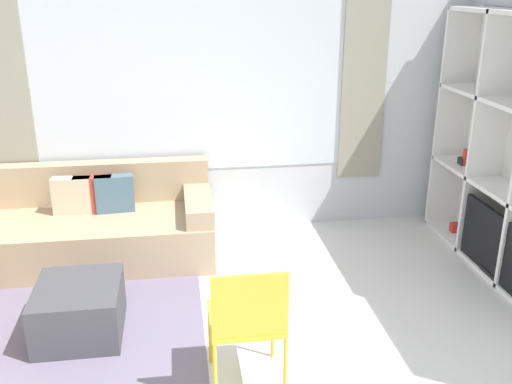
{
  "coord_description": "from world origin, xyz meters",
  "views": [
    {
      "loc": [
        -0.17,
        -2.53,
        2.37
      ],
      "look_at": [
        0.43,
        1.59,
        0.85
      ],
      "focal_mm": 40.0,
      "sensor_mm": 36.0,
      "label": 1
    }
  ],
  "objects": [
    {
      "name": "ottoman",
      "position": [
        -0.91,
        1.12,
        0.19
      ],
      "size": [
        0.59,
        0.65,
        0.39
      ],
      "color": "#47474C",
      "rests_on": "ground_plane"
    },
    {
      "name": "area_rug",
      "position": [
        -1.38,
        1.39,
        0.01
      ],
      "size": [
        2.69,
        2.31,
        0.01
      ],
      "primitive_type": "cube",
      "color": "slate",
      "rests_on": "ground_plane"
    },
    {
      "name": "couch_main",
      "position": [
        -0.97,
        2.4,
        0.29
      ],
      "size": [
        2.17,
        0.97,
        0.8
      ],
      "color": "tan",
      "rests_on": "ground_plane"
    },
    {
      "name": "folding_chair",
      "position": [
        0.2,
        0.36,
        0.52
      ],
      "size": [
        0.44,
        0.46,
        0.86
      ],
      "rotation": [
        0.0,
        0.0,
        3.14
      ],
      "color": "gold",
      "rests_on": "ground_plane"
    },
    {
      "name": "wall_back",
      "position": [
        0.0,
        2.92,
        1.36
      ],
      "size": [
        6.68,
        0.11,
        2.7
      ],
      "color": "silver",
      "rests_on": "ground_plane"
    }
  ]
}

